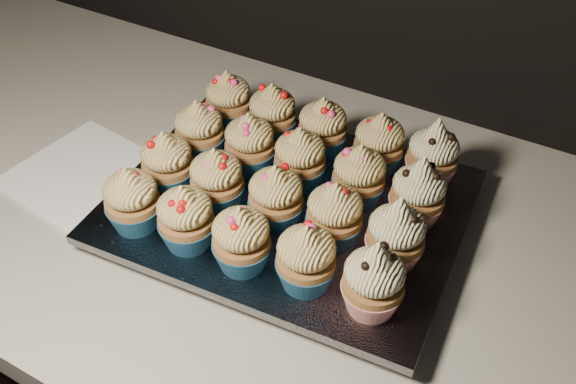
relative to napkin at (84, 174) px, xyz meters
name	(u,v)px	position (x,y,z in m)	size (l,w,h in m)	color
worktop	(442,289)	(0.48, 0.07, -0.02)	(2.44, 0.64, 0.04)	beige
napkin	(84,174)	(0.00, 0.00, 0.00)	(0.17, 0.17, 0.00)	white
baking_tray	(288,216)	(0.28, 0.06, 0.01)	(0.38, 0.29, 0.02)	black
foil_lining	(288,206)	(0.28, 0.06, 0.03)	(0.41, 0.32, 0.01)	silver
cupcake_0	(132,200)	(0.15, -0.06, 0.07)	(0.06, 0.06, 0.08)	#1B5883
cupcake_1	(186,218)	(0.22, -0.05, 0.07)	(0.06, 0.06, 0.08)	#1B5883
cupcake_2	(241,239)	(0.29, -0.05, 0.07)	(0.06, 0.06, 0.08)	#1B5883
cupcake_3	(306,258)	(0.36, -0.04, 0.07)	(0.06, 0.06, 0.08)	#1B5883
cupcake_4	(374,280)	(0.43, -0.04, 0.07)	(0.06, 0.06, 0.10)	red
cupcake_5	(167,163)	(0.14, 0.01, 0.07)	(0.06, 0.06, 0.08)	#1B5883
cupcake_6	(217,180)	(0.21, 0.01, 0.07)	(0.06, 0.06, 0.08)	#1B5883
cupcake_7	(276,197)	(0.28, 0.02, 0.07)	(0.06, 0.06, 0.08)	#1B5883
cupcake_8	(334,215)	(0.35, 0.03, 0.07)	(0.06, 0.06, 0.08)	#1B5883
cupcake_9	(396,235)	(0.42, 0.03, 0.07)	(0.06, 0.06, 0.10)	red
cupcake_10	(199,131)	(0.14, 0.08, 0.07)	(0.06, 0.06, 0.08)	#1B5883
cupcake_11	(250,144)	(0.21, 0.09, 0.07)	(0.06, 0.06, 0.08)	#1B5883
cupcake_12	(300,159)	(0.28, 0.09, 0.07)	(0.06, 0.06, 0.08)	#1B5883
cupcake_13	(359,176)	(0.35, 0.10, 0.07)	(0.06, 0.06, 0.08)	#1B5883
cupcake_14	(418,193)	(0.42, 0.10, 0.07)	(0.06, 0.06, 0.10)	red
cupcake_15	(228,101)	(0.13, 0.16, 0.07)	(0.06, 0.06, 0.08)	#1B5883
cupcake_16	(272,114)	(0.20, 0.16, 0.07)	(0.06, 0.06, 0.08)	#1B5883
cupcake_17	(322,128)	(0.27, 0.16, 0.07)	(0.06, 0.06, 0.08)	#1B5883
cupcake_18	(379,144)	(0.35, 0.17, 0.07)	(0.06, 0.06, 0.08)	#1B5883
cupcake_19	(433,155)	(0.41, 0.18, 0.07)	(0.06, 0.06, 0.10)	red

